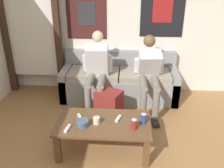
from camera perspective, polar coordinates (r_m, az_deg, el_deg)
wall_back at (r=4.37m, az=1.21°, el=14.55°), size 10.00×0.07×2.55m
door_frame at (r=4.48m, az=-18.13°, el=12.60°), size 1.00×0.10×2.15m
couch at (r=4.31m, az=1.69°, el=0.47°), size 1.94×0.72×0.76m
coffee_table at (r=3.04m, az=-1.94°, el=-9.73°), size 1.12×0.63×0.40m
person_seated_adult at (r=3.86m, az=-3.52°, el=3.38°), size 0.47×0.86×1.19m
person_seated_teen at (r=3.88m, az=8.50°, el=2.82°), size 0.47×1.02×1.11m
backpack at (r=3.67m, az=-0.83°, el=-5.19°), size 0.43×0.41×0.46m
ceramic_bowl at (r=2.94m, az=-6.78°, el=-8.75°), size 0.15×0.15×0.07m
pillar_candle at (r=2.95m, az=-3.57°, el=-8.32°), size 0.08×0.08×0.10m
drink_can_blue at (r=2.97m, az=7.20°, el=-7.85°), size 0.07×0.07×0.12m
drink_can_red at (r=2.86m, az=5.04°, el=-9.17°), size 0.07×0.07×0.12m
game_controller_near_left at (r=2.91m, az=-10.12°, el=-9.95°), size 0.05×0.15×0.03m
game_controller_near_right at (r=3.04m, az=1.44°, el=-7.88°), size 0.08×0.15×0.03m
game_controller_far_center at (r=3.09m, az=-7.35°, el=-7.53°), size 0.09×0.15×0.03m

